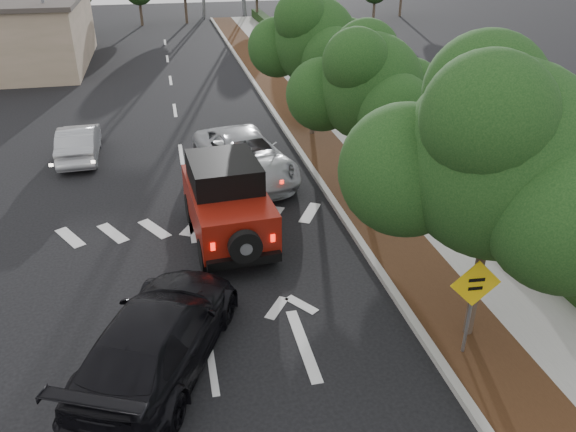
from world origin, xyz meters
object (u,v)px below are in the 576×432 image
object	(u,v)px
speed_hump_sign	(473,295)
silver_suv_ahead	(244,157)
black_suv_oncoming	(158,335)
red_jeep	(226,199)

from	to	relation	value
speed_hump_sign	silver_suv_ahead	bearing A→B (deg)	110.45
black_suv_oncoming	speed_hump_sign	distance (m)	6.34
silver_suv_ahead	speed_hump_sign	world-z (taller)	speed_hump_sign
red_jeep	speed_hump_sign	size ratio (longest dim) A/B	2.07
red_jeep	black_suv_oncoming	world-z (taller)	red_jeep
speed_hump_sign	red_jeep	bearing A→B (deg)	128.11
speed_hump_sign	black_suv_oncoming	bearing A→B (deg)	173.75
silver_suv_ahead	speed_hump_sign	bearing A→B (deg)	-84.17
red_jeep	speed_hump_sign	world-z (taller)	speed_hump_sign
red_jeep	black_suv_oncoming	xyz separation A→B (m)	(-2.00, -5.07, -0.43)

